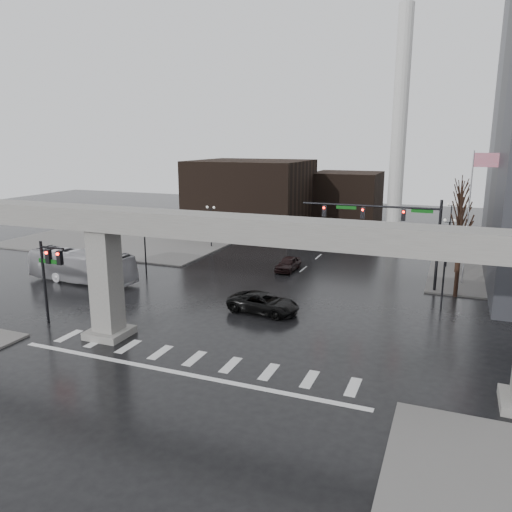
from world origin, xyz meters
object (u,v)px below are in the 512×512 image
at_px(signal_mast_arm, 393,223).
at_px(far_car, 288,264).
at_px(pickup_truck, 264,303).
at_px(city_bus, 82,266).

height_order(signal_mast_arm, far_car, signal_mast_arm).
bearing_deg(pickup_truck, far_car, 15.70).
bearing_deg(pickup_truck, city_bus, 90.63).
bearing_deg(pickup_truck, signal_mast_arm, -31.43).
bearing_deg(far_car, pickup_truck, -77.24).
relative_size(signal_mast_arm, pickup_truck, 2.19).
bearing_deg(city_bus, far_car, -54.51).
height_order(pickup_truck, city_bus, city_bus).
bearing_deg(far_car, signal_mast_arm, -8.57).
relative_size(city_bus, far_car, 2.64).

